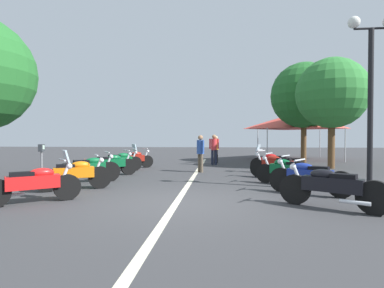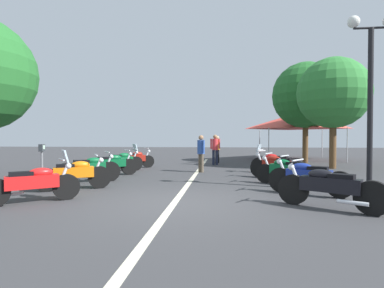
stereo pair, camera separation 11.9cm
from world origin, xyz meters
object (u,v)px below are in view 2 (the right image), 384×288
object	(u,v)px
motorcycle_left_row_4	(121,161)
motorcycle_left_row_5	(134,159)
motorcycle_left_row_1	(74,174)
motorcycle_right_row_2	(287,171)
motorcycle_left_row_0	(34,183)
motorcycle_right_row_3	(278,166)
parking_meter	(42,157)
motorcycle_left_row_3	(111,164)
motorcycle_right_row_4	(275,162)
motorcycle_left_row_2	(89,168)
motorcycle_right_row_0	(329,187)
bystander_1	(215,147)
event_tent	(298,121)
bystander_0	(217,147)
street_lamp_twin_globe	(371,71)
bystander_2	(201,151)
motorcycle_right_row_1	(308,177)
traffic_cone_0	(86,166)
roadside_tree_2	(306,95)
roadside_tree_0	(333,93)
traffic_cone_1	(84,167)

from	to	relation	value
motorcycle_left_row_4	motorcycle_left_row_5	xyz separation A→B (m)	(1.46, -0.18, -0.02)
motorcycle_left_row_1	motorcycle_right_row_2	size ratio (longest dim) A/B	0.99
motorcycle_left_row_0	motorcycle_left_row_1	world-z (taller)	motorcycle_left_row_0
motorcycle_left_row_5	motorcycle_right_row_2	bearing A→B (deg)	-70.85
motorcycle_right_row_3	parking_meter	world-z (taller)	parking_meter
motorcycle_left_row_3	motorcycle_left_row_4	bearing A→B (deg)	57.61
motorcycle_left_row_5	motorcycle_right_row_4	xyz separation A→B (m)	(-1.53, -6.46, 0.02)
motorcycle_left_row_2	motorcycle_right_row_0	distance (m)	7.29
motorcycle_right_row_3	motorcycle_left_row_4	bearing A→B (deg)	16.75
motorcycle_left_row_5	bystander_1	size ratio (longest dim) A/B	1.07
motorcycle_right_row_0	event_tent	xyz separation A→B (m)	(14.89, -2.95, 2.18)
bystander_0	event_tent	distance (m)	6.76
motorcycle_left_row_4	street_lamp_twin_globe	bearing A→B (deg)	-66.51
motorcycle_right_row_4	event_tent	size ratio (longest dim) A/B	0.38
bystander_2	motorcycle_left_row_3	bearing A→B (deg)	-7.70
motorcycle_right_row_3	event_tent	bearing A→B (deg)	-75.50
motorcycle_left_row_2	motorcycle_left_row_4	bearing A→B (deg)	56.49
motorcycle_left_row_0	parking_meter	size ratio (longest dim) A/B	1.32
motorcycle_right_row_1	bystander_2	size ratio (longest dim) A/B	1.21
motorcycle_left_row_4	bystander_0	distance (m)	6.41
bystander_0	event_tent	world-z (taller)	event_tent
motorcycle_left_row_5	event_tent	world-z (taller)	event_tent
bystander_2	motorcycle_right_row_4	bearing A→B (deg)	144.34
motorcycle_right_row_1	traffic_cone_0	xyz separation A→B (m)	(4.19, 7.99, -0.17)
motorcycle_left_row_1	motorcycle_right_row_1	distance (m)	6.42
motorcycle_right_row_2	traffic_cone_0	distance (m)	8.20
motorcycle_left_row_0	motorcycle_right_row_2	distance (m)	7.11
bystander_0	roadside_tree_2	distance (m)	6.04
bystander_1	motorcycle_right_row_4	bearing A→B (deg)	-147.61
parking_meter	bystander_2	xyz separation A→B (m)	(4.33, -4.53, 0.03)
motorcycle_left_row_1	event_tent	bearing A→B (deg)	24.62
motorcycle_right_row_1	roadside_tree_0	size ratio (longest dim) A/B	0.36
traffic_cone_0	traffic_cone_1	world-z (taller)	same
bystander_0	bystander_1	xyz separation A→B (m)	(-1.30, 0.09, 0.04)
motorcycle_left_row_3	street_lamp_twin_globe	distance (m)	9.17
motorcycle_left_row_3	motorcycle_left_row_5	world-z (taller)	motorcycle_left_row_3
bystander_2	motorcycle_left_row_1	bearing A→B (deg)	22.33
bystander_1	event_tent	bearing A→B (deg)	-51.56
motorcycle_left_row_1	motorcycle_left_row_5	bearing A→B (deg)	60.77
bystander_1	roadside_tree_2	size ratio (longest dim) A/B	0.28
motorcycle_left_row_2	traffic_cone_0	xyz separation A→B (m)	(2.69, 1.37, -0.18)
motorcycle_left_row_0	roadside_tree_2	bearing A→B (deg)	14.08
motorcycle_right_row_4	event_tent	xyz separation A→B (m)	(8.52, -2.98, 2.19)
motorcycle_left_row_1	motorcycle_right_row_0	xyz separation A→B (m)	(-1.72, -6.40, 0.01)
motorcycle_right_row_3	traffic_cone_1	size ratio (longest dim) A/B	3.12
motorcycle_right_row_1	street_lamp_twin_globe	bearing A→B (deg)	-134.79
motorcycle_right_row_1	bystander_0	distance (m)	10.02
bystander_1	motorcycle_left_row_5	bearing A→B (deg)	115.59
motorcycle_right_row_1	street_lamp_twin_globe	size ratio (longest dim) A/B	0.40
motorcycle_left_row_0	parking_meter	bearing A→B (deg)	79.60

